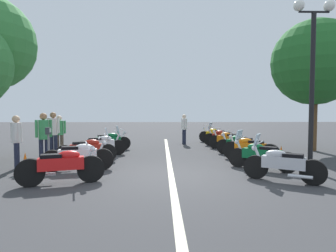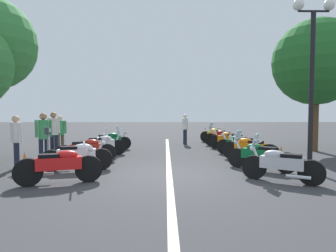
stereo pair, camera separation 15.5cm
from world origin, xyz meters
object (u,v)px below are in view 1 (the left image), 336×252
at_px(motorcycle_right_row_5, 223,137).
at_px(roadside_tree_2, 315,63).
at_px(motorcycle_left_row_3, 101,144).
at_px(bystander_3, 44,134).
at_px(motorcycle_right_row_4, 229,140).
at_px(bystander_2, 16,138).
at_px(bystander_0, 59,131).
at_px(bystander_4, 184,127).
at_px(motorcycle_right_row_0, 282,164).
at_px(parking_meter, 48,140).
at_px(motorcycle_right_row_1, 260,155).
at_px(street_lamp_twin_globe, 313,56).
at_px(motorcycle_right_row_3, 240,144).
at_px(bystander_1, 53,131).
at_px(traffic_cone_1, 25,163).
at_px(motorcycle_right_row_6, 216,135).
at_px(motorcycle_right_row_2, 250,148).
at_px(motorcycle_left_row_2, 87,149).
at_px(motorcycle_left_row_4, 109,141).
at_px(motorcycle_left_row_0, 62,165).
at_px(motorcycle_left_row_1, 79,156).
at_px(traffic_cone_0, 281,155).

distance_m(motorcycle_right_row_5, roadside_tree_2, 5.39).
bearing_deg(motorcycle_left_row_3, bystander_3, -145.13).
xyz_separation_m(motorcycle_right_row_4, bystander_2, (-4.19, 7.60, 0.51)).
distance_m(bystander_0, bystander_4, 6.47).
relative_size(motorcycle_right_row_0, parking_meter, 1.37).
bearing_deg(bystander_0, motorcycle_right_row_1, -120.66).
xyz_separation_m(street_lamp_twin_globe, parking_meter, (0.56, 8.03, -2.54)).
bearing_deg(motorcycle_right_row_1, bystander_3, 30.93).
xyz_separation_m(motorcycle_left_row_3, motorcycle_right_row_3, (-0.14, -5.60, -0.01)).
xyz_separation_m(bystander_0, roadside_tree_2, (0.64, -11.21, 3.03)).
distance_m(parking_meter, bystander_1, 2.28).
height_order(traffic_cone_1, bystander_2, bystander_2).
bearing_deg(motorcycle_right_row_6, motorcycle_right_row_5, 128.27).
relative_size(motorcycle_right_row_5, bystander_2, 1.14).
height_order(motorcycle_right_row_0, motorcycle_right_row_2, motorcycle_right_row_0).
xyz_separation_m(motorcycle_right_row_5, traffic_cone_1, (-6.07, 7.06, -0.18)).
bearing_deg(bystander_3, motorcycle_right_row_1, 52.80).
distance_m(traffic_cone_1, bystander_0, 3.89).
relative_size(bystander_0, bystander_4, 0.99).
bearing_deg(motorcycle_left_row_2, bystander_3, -176.19).
height_order(traffic_cone_1, roadside_tree_2, roadside_tree_2).
height_order(motorcycle_right_row_5, bystander_0, bystander_0).
height_order(motorcycle_left_row_4, motorcycle_right_row_2, motorcycle_right_row_2).
xyz_separation_m(motorcycle_right_row_2, street_lamp_twin_globe, (-1.67, -1.31, 2.97)).
distance_m(motorcycle_left_row_4, motorcycle_right_row_4, 5.54).
relative_size(traffic_cone_1, bystander_4, 0.38).
height_order(motorcycle_left_row_4, motorcycle_right_row_5, motorcycle_right_row_5).
bearing_deg(motorcycle_right_row_0, motorcycle_left_row_0, 32.64).
distance_m(motorcycle_right_row_1, bystander_3, 7.05).
xyz_separation_m(bystander_4, roadside_tree_2, (-2.69, -5.66, 3.03)).
xyz_separation_m(motorcycle_right_row_4, bystander_0, (-0.99, 7.43, 0.48)).
xyz_separation_m(bystander_0, bystander_3, (-2.50, -0.38, 0.08)).
xyz_separation_m(motorcycle_right_row_5, roadside_tree_2, (-1.62, -3.77, 3.50)).
bearing_deg(motorcycle_left_row_1, traffic_cone_0, -1.03).
bearing_deg(motorcycle_left_row_1, motorcycle_right_row_0, -25.23).
distance_m(traffic_cone_0, bystander_4, 6.43).
bearing_deg(bystander_2, bystander_1, -117.93).
bearing_deg(motorcycle_right_row_5, traffic_cone_0, 132.89).
bearing_deg(street_lamp_twin_globe, traffic_cone_0, 14.64).
bearing_deg(motorcycle_left_row_4, roadside_tree_2, -22.48).
height_order(traffic_cone_0, bystander_2, bystander_2).
bearing_deg(motorcycle_left_row_3, motorcycle_right_row_5, 9.58).
bearing_deg(motorcycle_left_row_1, motorcycle_right_row_1, -10.42).
relative_size(motorcycle_left_row_4, bystander_1, 1.12).
height_order(motorcycle_left_row_1, motorcycle_right_row_0, motorcycle_right_row_0).
relative_size(traffic_cone_0, bystander_1, 0.35).
height_order(motorcycle_left_row_0, bystander_1, bystander_1).
bearing_deg(motorcycle_right_row_0, motorcycle_right_row_4, -59.39).
bearing_deg(roadside_tree_2, traffic_cone_1, 112.38).
bearing_deg(motorcycle_right_row_3, motorcycle_right_row_6, -49.83).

